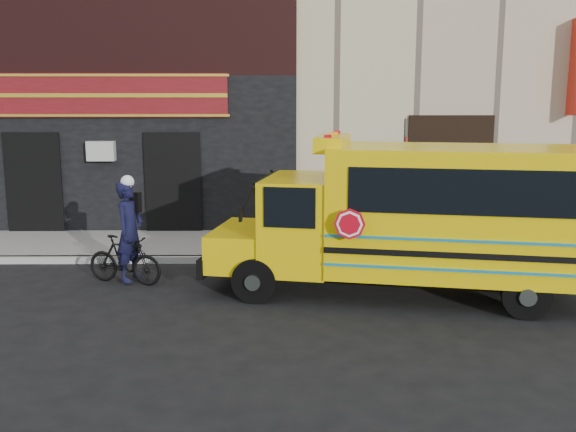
% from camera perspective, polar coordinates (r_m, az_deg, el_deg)
% --- Properties ---
extents(ground, '(120.00, 120.00, 0.00)m').
position_cam_1_polar(ground, '(11.75, 1.34, -7.34)').
color(ground, black).
rests_on(ground, ground).
extents(curb, '(40.00, 0.20, 0.15)m').
position_cam_1_polar(curb, '(14.23, 0.99, -3.85)').
color(curb, '#9C9C96').
rests_on(curb, ground).
extents(sidewalk, '(40.00, 3.00, 0.15)m').
position_cam_1_polar(sidewalk, '(15.68, 0.84, -2.49)').
color(sidewalk, slate).
rests_on(sidewalk, ground).
extents(building, '(20.00, 10.70, 12.00)m').
position_cam_1_polar(building, '(21.78, 0.33, 17.16)').
color(building, tan).
rests_on(building, sidewalk).
extents(school_bus, '(7.18, 3.43, 2.92)m').
position_cam_1_polar(school_bus, '(11.82, 11.53, 0.10)').
color(school_bus, black).
rests_on(school_bus, ground).
extents(sign_pole, '(0.07, 0.28, 3.14)m').
position_cam_1_polar(sign_pole, '(14.63, 10.27, 3.00)').
color(sign_pole, '#3B423D').
rests_on(sign_pole, ground).
extents(bicycle, '(1.66, 0.95, 0.96)m').
position_cam_1_polar(bicycle, '(12.94, -14.32, -3.79)').
color(bicycle, black).
rests_on(bicycle, ground).
extents(cyclist, '(0.67, 0.83, 1.97)m').
position_cam_1_polar(cyclist, '(12.89, -13.89, -1.52)').
color(cyclist, black).
rests_on(cyclist, ground).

